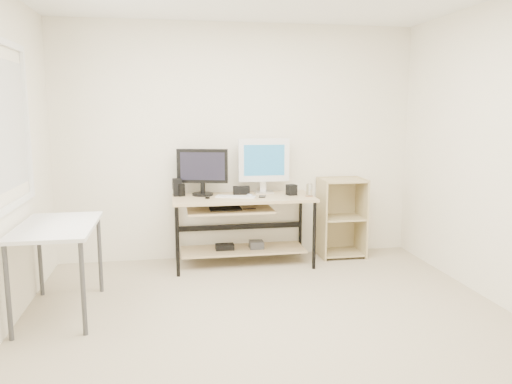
{
  "coord_description": "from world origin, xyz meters",
  "views": [
    {
      "loc": [
        -0.76,
        -3.54,
        1.66
      ],
      "look_at": [
        0.08,
        1.3,
        0.85
      ],
      "focal_mm": 35.0,
      "sensor_mm": 36.0,
      "label": 1
    }
  ],
  "objects_px": {
    "shelf_unit": "(340,217)",
    "audio_controller": "(181,190)",
    "side_table": "(57,234)",
    "black_monitor": "(202,169)",
    "white_imac": "(264,162)",
    "desk": "(241,216)"
  },
  "relations": [
    {
      "from": "shelf_unit",
      "to": "black_monitor",
      "type": "height_order",
      "value": "black_monitor"
    },
    {
      "from": "side_table",
      "to": "desk",
      "type": "bearing_deg",
      "value": 32.65
    },
    {
      "from": "shelf_unit",
      "to": "audio_controller",
      "type": "xyz_separation_m",
      "value": [
        -1.8,
        -0.04,
        0.37
      ]
    },
    {
      "from": "side_table",
      "to": "black_monitor",
      "type": "relative_size",
      "value": 1.83
    },
    {
      "from": "white_imac",
      "to": "audio_controller",
      "type": "xyz_separation_m",
      "value": [
        -0.91,
        -0.08,
        -0.28
      ]
    },
    {
      "from": "side_table",
      "to": "white_imac",
      "type": "distance_m",
      "value": 2.35
    },
    {
      "from": "white_imac",
      "to": "black_monitor",
      "type": "bearing_deg",
      "value": -174.73
    },
    {
      "from": "side_table",
      "to": "white_imac",
      "type": "bearing_deg",
      "value": 32.93
    },
    {
      "from": "desk",
      "to": "white_imac",
      "type": "distance_m",
      "value": 0.66
    },
    {
      "from": "side_table",
      "to": "shelf_unit",
      "type": "distance_m",
      "value": 3.09
    },
    {
      "from": "white_imac",
      "to": "audio_controller",
      "type": "relative_size",
      "value": 4.43
    },
    {
      "from": "desk",
      "to": "side_table",
      "type": "relative_size",
      "value": 1.5
    },
    {
      "from": "shelf_unit",
      "to": "audio_controller",
      "type": "distance_m",
      "value": 1.84
    },
    {
      "from": "black_monitor",
      "to": "audio_controller",
      "type": "relative_size",
      "value": 3.99
    },
    {
      "from": "desk",
      "to": "black_monitor",
      "type": "xyz_separation_m",
      "value": [
        -0.39,
        0.15,
        0.5
      ]
    },
    {
      "from": "side_table",
      "to": "white_imac",
      "type": "height_order",
      "value": "white_imac"
    },
    {
      "from": "desk",
      "to": "shelf_unit",
      "type": "xyz_separation_m",
      "value": [
        1.18,
        0.16,
        -0.09
      ]
    },
    {
      "from": "white_imac",
      "to": "desk",
      "type": "bearing_deg",
      "value": -144.36
    },
    {
      "from": "desk",
      "to": "black_monitor",
      "type": "relative_size",
      "value": 2.75
    },
    {
      "from": "side_table",
      "to": "black_monitor",
      "type": "bearing_deg",
      "value": 43.81
    },
    {
      "from": "black_monitor",
      "to": "audio_controller",
      "type": "bearing_deg",
      "value": -159.66
    },
    {
      "from": "shelf_unit",
      "to": "black_monitor",
      "type": "distance_m",
      "value": 1.68
    }
  ]
}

